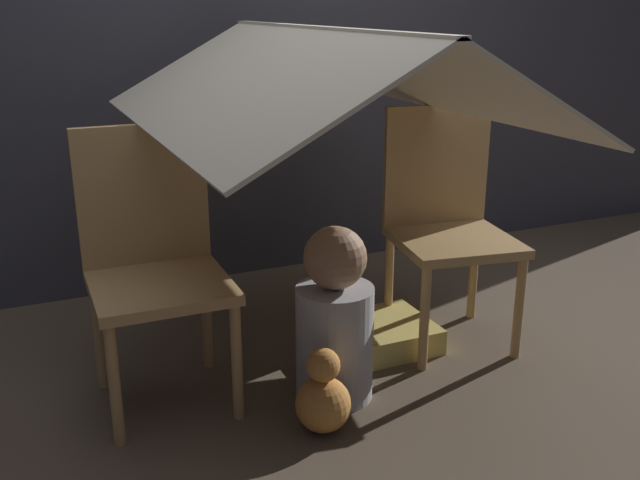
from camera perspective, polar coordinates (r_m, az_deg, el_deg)
ground_plane at (r=2.61m, az=0.96°, el=-11.24°), size 8.80×8.80×0.00m
wall_back at (r=3.39m, az=-7.88°, el=17.56°), size 7.00×0.05×2.50m
chair_left at (r=2.41m, az=-13.16°, el=-1.31°), size 0.44×0.44×0.92m
chair_right at (r=2.83m, az=10.07°, el=1.84°), size 0.50×0.50×0.92m
sheet_canopy at (r=2.37m, az=0.00°, el=13.09°), size 1.13×1.58×0.31m
person_front at (r=2.40m, az=1.18°, el=-6.57°), size 0.26×0.26×0.61m
floor_cushion at (r=2.83m, az=4.51°, el=-7.61°), size 0.43×0.34×0.10m
plush_toy at (r=2.29m, az=0.26°, el=-12.49°), size 0.18×0.18×0.28m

